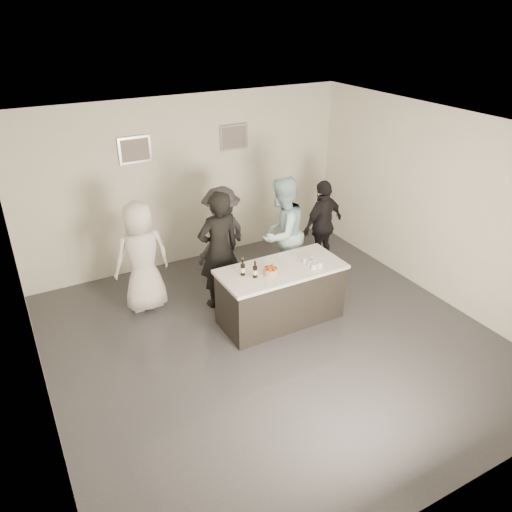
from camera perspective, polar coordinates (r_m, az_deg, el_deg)
name	(u,v)px	position (r m, az deg, el deg)	size (l,w,h in m)	color
floor	(273,341)	(7.29, 1.91, -9.67)	(6.00, 6.00, 0.00)	#3D3D42
ceiling	(277,132)	(5.99, 2.36, 13.96)	(6.00, 6.00, 0.00)	white
wall_back	(189,182)	(9.01, -7.72, 8.40)	(6.00, 0.04, 3.00)	silver
wall_front	(457,387)	(4.61, 22.00, -13.76)	(6.00, 0.04, 3.00)	silver
wall_left	(27,308)	(5.76, -24.66, -5.46)	(0.04, 6.00, 3.00)	silver
wall_right	(440,207)	(8.32, 20.30, 5.30)	(0.04, 6.00, 3.00)	silver
picture_left	(135,150)	(8.52, -13.68, 11.71)	(0.54, 0.04, 0.44)	#B2B2B7
picture_right	(234,137)	(9.13, -2.54, 13.45)	(0.54, 0.04, 0.44)	#B2B2B7
bar_counter	(281,294)	(7.49, 2.83, -4.37)	(1.86, 0.86, 0.90)	white
cake	(270,272)	(7.08, 1.67, -1.81)	(0.20, 0.20, 0.08)	orange
beer_bottle_a	(243,267)	(7.01, -1.53, -1.26)	(0.07, 0.07, 0.26)	black
beer_bottle_b	(255,269)	(6.95, -0.11, -1.51)	(0.07, 0.07, 0.26)	black
tumbler_cluster	(313,263)	(7.36, 6.51, -0.75)	(0.19, 0.30, 0.08)	#C36412
candles	(271,284)	(6.85, 1.69, -3.23)	(0.24, 0.08, 0.01)	pink
person_main_black	(219,250)	(7.66, -4.26, 0.67)	(0.70, 0.46, 1.91)	black
person_main_blue	(282,234)	(8.19, 2.94, 2.56)	(0.93, 0.73, 1.92)	#B5E2ED
person_guest_left	(142,257)	(7.79, -12.92, -0.10)	(0.87, 0.56, 1.77)	silver
person_guest_right	(323,225)	(8.95, 7.66, 3.58)	(0.96, 0.40, 1.64)	black
person_guest_back	(222,236)	(8.36, -3.91, 2.28)	(1.10, 0.63, 1.71)	#2E2B32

